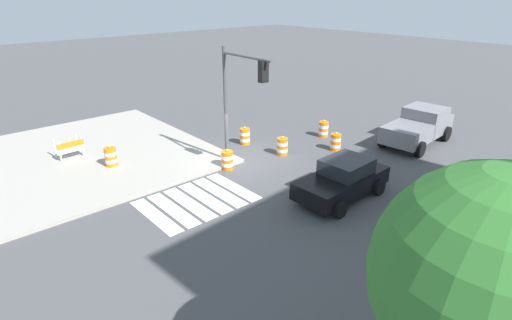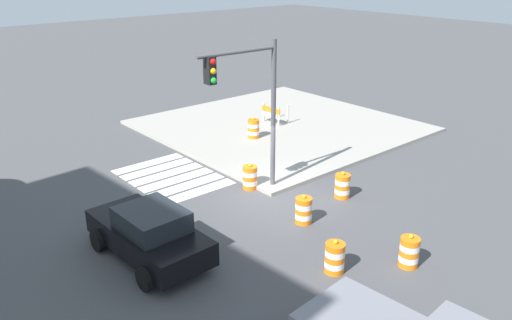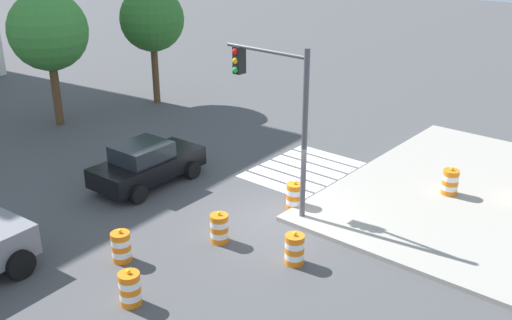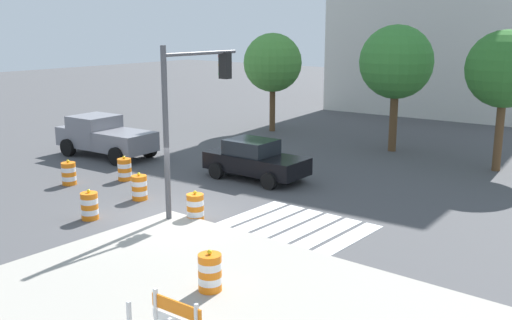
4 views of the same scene
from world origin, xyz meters
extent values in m
plane|color=#474749|center=(0.00, 0.00, 0.00)|extent=(120.00, 120.00, 0.00)
cube|color=#9E998E|center=(6.00, -6.00, 0.07)|extent=(12.00, 12.00, 0.15)
cube|color=silver|center=(2.12, 1.80, 0.01)|extent=(0.60, 3.20, 0.02)
cube|color=silver|center=(2.88, 1.80, 0.01)|extent=(0.60, 3.20, 0.02)
cube|color=silver|center=(3.62, 1.80, 0.01)|extent=(0.60, 3.20, 0.02)
cube|color=silver|center=(4.38, 1.80, 0.01)|extent=(0.60, 3.20, 0.02)
cube|color=silver|center=(5.12, 1.80, 0.01)|extent=(0.60, 3.20, 0.02)
cube|color=silver|center=(5.88, 1.80, 0.01)|extent=(0.60, 3.20, 0.02)
cube|color=black|center=(-0.69, 5.46, 0.68)|extent=(4.35, 1.96, 0.70)
cube|color=#1E2328|center=(-0.94, 5.45, 1.33)|extent=(1.95, 1.65, 0.60)
cylinder|color=black|center=(0.63, 6.45, 0.33)|extent=(0.67, 0.26, 0.66)
cylinder|color=black|center=(0.69, 4.55, 0.33)|extent=(0.67, 0.26, 0.66)
cylinder|color=black|center=(-2.06, 6.37, 0.33)|extent=(0.67, 0.26, 0.66)
cylinder|color=black|center=(-2.01, 4.47, 0.33)|extent=(0.67, 0.26, 0.66)
cylinder|color=orange|center=(-1.69, -1.98, 0.09)|extent=(0.56, 0.56, 0.18)
cylinder|color=white|center=(-1.69, -1.98, 0.27)|extent=(0.56, 0.56, 0.18)
cylinder|color=orange|center=(-1.69, -1.98, 0.45)|extent=(0.56, 0.56, 0.18)
cylinder|color=white|center=(-1.69, -1.98, 0.63)|extent=(0.56, 0.56, 0.18)
cylinder|color=orange|center=(-1.69, -1.98, 0.81)|extent=(0.56, 0.56, 0.18)
sphere|color=yellow|center=(-1.69, -1.98, 0.96)|extent=(0.12, 0.12, 0.12)
cylinder|color=orange|center=(-4.75, 1.92, 0.09)|extent=(0.56, 0.56, 0.18)
cylinder|color=white|center=(-4.75, 1.92, 0.27)|extent=(0.56, 0.56, 0.18)
cylinder|color=orange|center=(-4.75, 1.92, 0.45)|extent=(0.56, 0.56, 0.18)
cylinder|color=white|center=(-4.75, 1.92, 0.63)|extent=(0.56, 0.56, 0.18)
cylinder|color=orange|center=(-4.75, 1.92, 0.81)|extent=(0.56, 0.56, 0.18)
sphere|color=yellow|center=(-4.75, 1.92, 0.96)|extent=(0.12, 0.12, 0.12)
cylinder|color=orange|center=(-2.15, 0.51, 0.09)|extent=(0.56, 0.56, 0.18)
cylinder|color=white|center=(-2.15, 0.51, 0.27)|extent=(0.56, 0.56, 0.18)
cylinder|color=orange|center=(-2.15, 0.51, 0.45)|extent=(0.56, 0.56, 0.18)
cylinder|color=white|center=(-2.15, 0.51, 0.63)|extent=(0.56, 0.56, 0.18)
cylinder|color=orange|center=(-2.15, 0.51, 0.81)|extent=(0.56, 0.56, 0.18)
sphere|color=yellow|center=(-2.15, 0.51, 0.96)|extent=(0.12, 0.12, 0.12)
cylinder|color=orange|center=(-5.93, 0.09, 0.09)|extent=(0.56, 0.56, 0.18)
cylinder|color=white|center=(-5.93, 0.09, 0.27)|extent=(0.56, 0.56, 0.18)
cylinder|color=orange|center=(-5.93, 0.09, 0.45)|extent=(0.56, 0.56, 0.18)
cylinder|color=white|center=(-5.93, 0.09, 0.63)|extent=(0.56, 0.56, 0.18)
cylinder|color=orange|center=(-5.93, 0.09, 0.81)|extent=(0.56, 0.56, 0.18)
sphere|color=yellow|center=(-5.93, 0.09, 0.96)|extent=(0.12, 0.12, 0.12)
cylinder|color=orange|center=(1.12, 0.09, 0.09)|extent=(0.56, 0.56, 0.18)
cylinder|color=white|center=(1.12, 0.09, 0.27)|extent=(0.56, 0.56, 0.18)
cylinder|color=orange|center=(1.12, 0.09, 0.45)|extent=(0.56, 0.56, 0.18)
cylinder|color=white|center=(1.12, 0.09, 0.63)|extent=(0.56, 0.56, 0.18)
cylinder|color=orange|center=(1.12, 0.09, 0.81)|extent=(0.56, 0.56, 0.18)
sphere|color=yellow|center=(1.12, 0.09, 0.96)|extent=(0.12, 0.12, 0.12)
cylinder|color=orange|center=(5.27, -3.61, 0.24)|extent=(0.56, 0.56, 0.18)
cylinder|color=white|center=(5.27, -3.61, 0.42)|extent=(0.56, 0.56, 0.18)
cylinder|color=orange|center=(5.27, -3.61, 0.60)|extent=(0.56, 0.56, 0.18)
cylinder|color=white|center=(5.27, -3.61, 0.78)|extent=(0.56, 0.56, 0.18)
cylinder|color=orange|center=(5.27, -3.61, 0.96)|extent=(0.56, 0.56, 0.18)
sphere|color=yellow|center=(5.27, -3.61, 1.11)|extent=(0.12, 0.12, 0.12)
cube|color=silver|center=(5.84, -5.78, 0.65)|extent=(0.07, 0.07, 1.00)
cube|color=silver|center=(5.87, -6.48, 0.65)|extent=(0.07, 0.07, 1.00)
cube|color=silver|center=(6.94, -5.74, 0.65)|extent=(0.07, 0.07, 1.00)
cube|color=silver|center=(6.97, -6.44, 0.65)|extent=(0.07, 0.07, 1.00)
cube|color=orange|center=(6.39, -5.74, 0.90)|extent=(1.30, 0.09, 0.28)
cube|color=white|center=(6.39, -5.74, 0.60)|extent=(1.30, 0.09, 0.20)
cylinder|color=#4C4C51|center=(0.60, -0.60, 2.90)|extent=(0.18, 0.18, 5.50)
cylinder|color=#4C4C51|center=(0.64, 1.00, 5.35)|extent=(0.20, 3.20, 0.12)
cube|color=black|center=(0.67, 2.12, 4.90)|extent=(0.37, 0.29, 0.90)
sphere|color=red|center=(0.48, 2.12, 5.20)|extent=(0.20, 0.20, 0.20)
sphere|color=#F2A514|center=(0.48, 2.12, 4.90)|extent=(0.20, 0.20, 0.20)
sphere|color=green|center=(0.48, 2.12, 4.60)|extent=(0.20, 0.20, 0.20)
camera|label=1|loc=(11.77, 14.39, 8.00)|focal=28.42mm
camera|label=2|loc=(-12.75, 11.66, 8.25)|focal=36.26mm
camera|label=3|loc=(-13.67, -10.52, 9.18)|focal=41.74mm
camera|label=4|loc=(14.34, -13.06, 6.34)|focal=41.89mm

